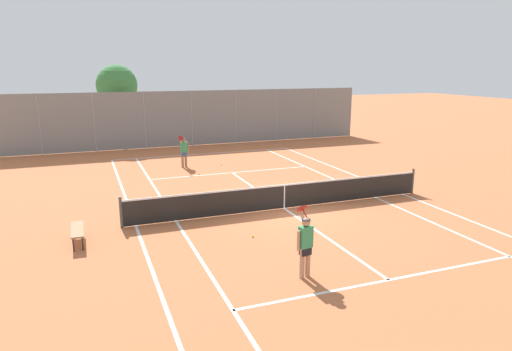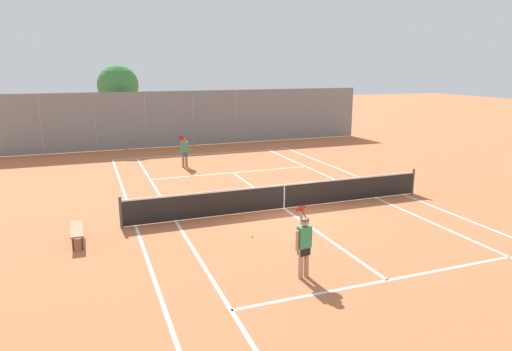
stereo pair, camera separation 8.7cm
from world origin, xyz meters
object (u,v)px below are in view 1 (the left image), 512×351
(player_far_left, at_px, (184,150))
(loose_tennis_ball_1, at_px, (199,174))
(loose_tennis_ball_0, at_px, (221,165))
(tennis_net, at_px, (284,196))
(loose_tennis_ball_2, at_px, (253,236))
(tree_behind_left, at_px, (116,87))
(courtside_bench, at_px, (77,230))
(player_near_side, at_px, (305,243))

(player_far_left, bearing_deg, loose_tennis_ball_1, -81.28)
(loose_tennis_ball_0, bearing_deg, tennis_net, -89.93)
(player_far_left, relative_size, loose_tennis_ball_0, 26.88)
(loose_tennis_ball_0, xyz_separation_m, loose_tennis_ball_2, (-2.15, -10.71, 0.00))
(loose_tennis_ball_0, bearing_deg, player_far_left, 173.24)
(tree_behind_left, bearing_deg, player_far_left, -73.05)
(tennis_net, distance_m, loose_tennis_ball_1, 6.82)
(tennis_net, xyz_separation_m, courtside_bench, (-7.31, -0.96, -0.10))
(loose_tennis_ball_1, bearing_deg, tree_behind_left, 105.46)
(tree_behind_left, bearing_deg, loose_tennis_ball_2, -82.86)
(tennis_net, relative_size, loose_tennis_ball_2, 181.82)
(tennis_net, xyz_separation_m, loose_tennis_ball_1, (-1.68, 6.59, -0.48))
(loose_tennis_ball_2, distance_m, tree_behind_left, 20.09)
(loose_tennis_ball_0, height_order, tree_behind_left, tree_behind_left)
(player_near_side, xyz_separation_m, courtside_bench, (-5.41, 4.52, -0.52))
(loose_tennis_ball_2, bearing_deg, tree_behind_left, 97.14)
(loose_tennis_ball_0, height_order, loose_tennis_ball_2, same)
(player_near_side, height_order, loose_tennis_ball_2, player_near_side)
(player_near_side, bearing_deg, tree_behind_left, 96.80)
(player_near_side, height_order, tree_behind_left, tree_behind_left)
(tennis_net, distance_m, player_near_side, 5.82)
(tennis_net, xyz_separation_m, loose_tennis_ball_2, (-2.16, -2.39, -0.48))
(loose_tennis_ball_1, bearing_deg, player_near_side, -91.06)
(player_far_left, distance_m, courtside_bench, 10.92)
(loose_tennis_ball_1, relative_size, courtside_bench, 0.04)
(player_near_side, distance_m, courtside_bench, 7.07)
(player_near_side, xyz_separation_m, tree_behind_left, (-2.70, 22.65, 3.01))
(loose_tennis_ball_1, bearing_deg, player_far_left, 98.72)
(tennis_net, bearing_deg, loose_tennis_ball_1, 104.34)
(loose_tennis_ball_2, bearing_deg, loose_tennis_ball_0, 78.64)
(tree_behind_left, bearing_deg, player_near_side, -83.20)
(loose_tennis_ball_1, xyz_separation_m, courtside_bench, (-5.63, -7.55, 0.38))
(player_near_side, distance_m, loose_tennis_ball_1, 12.11)
(tennis_net, relative_size, loose_tennis_ball_1, 181.82)
(player_near_side, bearing_deg, loose_tennis_ball_0, 82.17)
(player_far_left, distance_m, loose_tennis_ball_0, 2.18)
(player_near_side, relative_size, loose_tennis_ball_0, 26.88)
(loose_tennis_ball_0, relative_size, courtside_bench, 0.04)
(player_far_left, bearing_deg, courtside_bench, -119.24)
(tree_behind_left, bearing_deg, loose_tennis_ball_1, -74.54)
(tree_behind_left, bearing_deg, tennis_net, -74.97)
(courtside_bench, bearing_deg, tennis_net, 7.45)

